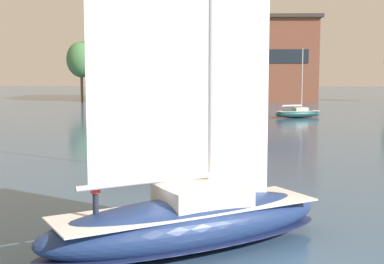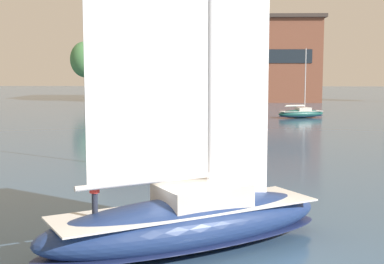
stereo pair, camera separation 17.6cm
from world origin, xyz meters
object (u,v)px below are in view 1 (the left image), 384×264
(sailboat_moored_near_marina, at_px, (176,161))
(sailboat_moored_mid_channel, at_px, (110,104))
(tree_shore_left, at_px, (81,60))
(sailboat_main, at_px, (190,216))
(sailboat_moored_far_slip, at_px, (298,113))

(sailboat_moored_near_marina, xyz_separation_m, sailboat_moored_mid_channel, (-15.69, 60.67, -0.11))
(tree_shore_left, relative_size, sailboat_main, 0.79)
(sailboat_moored_near_marina, height_order, sailboat_moored_mid_channel, sailboat_moored_near_marina)
(sailboat_main, bearing_deg, sailboat_moored_far_slip, 76.86)
(sailboat_main, xyz_separation_m, sailboat_moored_far_slip, (12.73, 54.57, -0.57))
(tree_shore_left, distance_m, sailboat_moored_mid_channel, 19.46)
(tree_shore_left, xyz_separation_m, sailboat_moored_far_slip, (38.66, -36.50, -8.02))
(sailboat_main, relative_size, sailboat_moored_near_marina, 1.53)
(tree_shore_left, distance_m, sailboat_moored_near_marina, 80.29)
(sailboat_main, distance_m, sailboat_moored_near_marina, 15.09)
(sailboat_moored_near_marina, bearing_deg, sailboat_moored_far_slip, 70.22)
(sailboat_moored_near_marina, distance_m, sailboat_moored_far_slip, 42.05)
(tree_shore_left, bearing_deg, sailboat_moored_far_slip, -43.36)
(sailboat_moored_near_marina, bearing_deg, sailboat_main, -84.30)
(sailboat_main, bearing_deg, tree_shore_left, 105.89)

